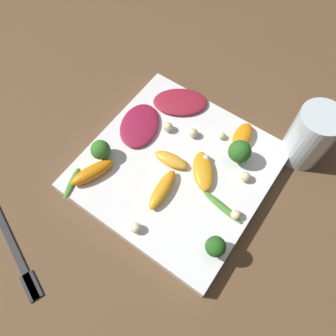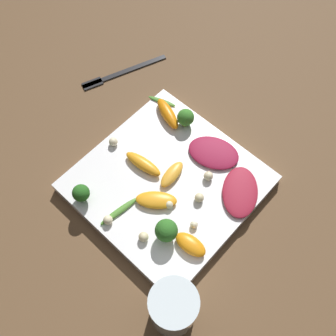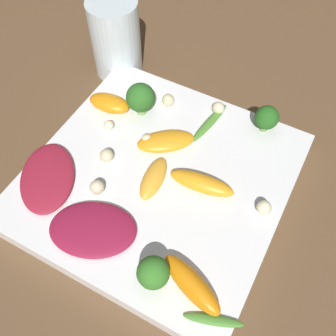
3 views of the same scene
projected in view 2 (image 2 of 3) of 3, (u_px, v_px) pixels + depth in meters
The scene contains 24 objects.
ground_plane at pixel (167, 186), 0.75m from camera, with size 2.40×2.40×0.00m, color brown.
plate at pixel (167, 183), 0.74m from camera, with size 0.30×0.30×0.03m.
drinking_glass at pixel (173, 308), 0.59m from camera, with size 0.07×0.07×0.12m.
fork at pixel (115, 75), 0.87m from camera, with size 0.19×0.09×0.01m.
radicchio_leaf_0 at pixel (240, 192), 0.71m from camera, with size 0.12×0.11×0.01m.
radicchio_leaf_1 at pixel (214, 153), 0.75m from camera, with size 0.10×0.12×0.01m.
orange_segment_0 at pixel (172, 175), 0.72m from camera, with size 0.06×0.03×0.02m.
orange_segment_1 at pixel (156, 200), 0.70m from camera, with size 0.07×0.08×0.02m.
orange_segment_2 at pixel (191, 245), 0.66m from camera, with size 0.04×0.06×0.02m.
orange_segment_3 at pixel (168, 113), 0.78m from camera, with size 0.05×0.08×0.02m.
orange_segment_4 at pixel (143, 164), 0.73m from camera, with size 0.03×0.08×0.02m.
broccoli_floret_0 at pixel (81, 193), 0.69m from camera, with size 0.03×0.03×0.04m.
broccoli_floret_1 at pixel (166, 231), 0.65m from camera, with size 0.04×0.04×0.05m.
broccoli_floret_2 at pixel (186, 118), 0.76m from camera, with size 0.03×0.03×0.04m.
arugula_sprig_0 at pixel (119, 211), 0.69m from camera, with size 0.08×0.02×0.01m.
arugula_sprig_1 at pixel (162, 101), 0.81m from camera, with size 0.03×0.06×0.00m.
macadamia_nut_0 at pixel (175, 122), 0.78m from camera, with size 0.01×0.01×0.01m.
macadamia_nut_1 at pixel (169, 205), 0.69m from camera, with size 0.02×0.02×0.02m.
macadamia_nut_2 at pixel (208, 176), 0.72m from camera, with size 0.02×0.02×0.02m.
macadamia_nut_3 at pixel (194, 225), 0.68m from camera, with size 0.01×0.01×0.01m.
macadamia_nut_4 at pixel (108, 220), 0.68m from camera, with size 0.02×0.02×0.02m.
macadamia_nut_5 at pixel (199, 198), 0.70m from camera, with size 0.02×0.02×0.02m.
macadamia_nut_6 at pixel (113, 142), 0.75m from camera, with size 0.02×0.02×0.02m.
macadamia_nut_7 at pixel (144, 237), 0.67m from camera, with size 0.02×0.02×0.02m.
Camera 2 is at (-0.23, -0.21, 0.68)m, focal length 42.00 mm.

